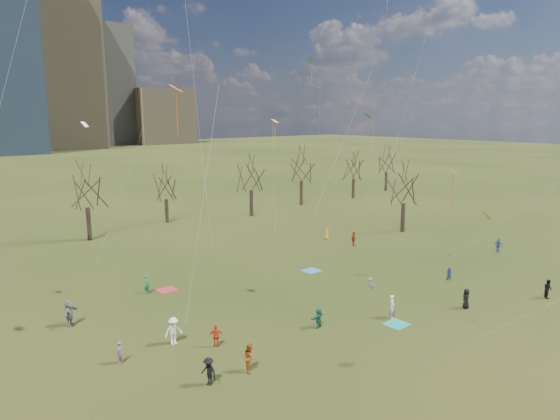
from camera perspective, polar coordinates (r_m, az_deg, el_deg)
ground at (r=37.37m, az=12.24°, el=-13.32°), size 500.00×500.00×0.00m
bare_tree_row at (r=64.48m, az=-14.63°, el=2.46°), size 113.04×29.80×9.50m
blanket_teal at (r=38.51m, az=13.18°, el=-12.59°), size 1.60×1.50×0.03m
blanket_navy at (r=49.57m, az=3.60°, el=-6.93°), size 1.60×1.50×0.03m
blanket_crimson at (r=45.37m, az=-12.78°, el=-8.90°), size 1.60×1.50×0.03m
person_1 at (r=39.28m, az=12.68°, el=-10.70°), size 0.76×0.77×1.78m
person_2 at (r=31.15m, az=-3.47°, el=-16.45°), size 1.02×1.07×1.74m
person_3 at (r=44.78m, az=10.27°, el=-8.31°), size 0.50×0.78×1.15m
person_4 at (r=34.24m, az=-7.30°, el=-14.06°), size 0.97×0.81×1.55m
person_5 at (r=36.87m, az=4.40°, el=-12.18°), size 1.44×0.70×1.49m
person_6 at (r=42.75m, az=20.51°, el=-9.46°), size 0.91×0.93×1.62m
person_7 at (r=33.49m, az=-17.90°, el=-15.24°), size 0.54×0.62×1.43m
person_8 at (r=49.03m, az=18.78°, el=-6.97°), size 0.54×0.66×1.24m
person_9 at (r=35.01m, az=-12.09°, el=-13.35°), size 1.26×0.79×1.88m
person_10 at (r=58.97m, az=8.41°, el=-3.27°), size 1.09×0.70×1.72m
person_11 at (r=40.02m, az=-22.91°, el=-10.79°), size 1.75×1.60×1.94m
person_12 at (r=61.65m, az=5.36°, el=-2.73°), size 0.45×0.68×1.40m
person_13 at (r=44.74m, az=-14.98°, el=-8.20°), size 0.51×0.67×1.65m
person_14 at (r=47.87m, az=28.30°, el=-7.92°), size 0.99×0.98×1.61m
person_15 at (r=29.99m, az=-8.15°, el=-17.79°), size 0.85×1.19×1.67m
person_16 at (r=60.83m, az=23.69°, el=-3.73°), size 0.48×0.95×1.56m
kites_airborne at (r=47.82m, az=-0.97°, el=9.14°), size 70.17×47.50×33.32m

